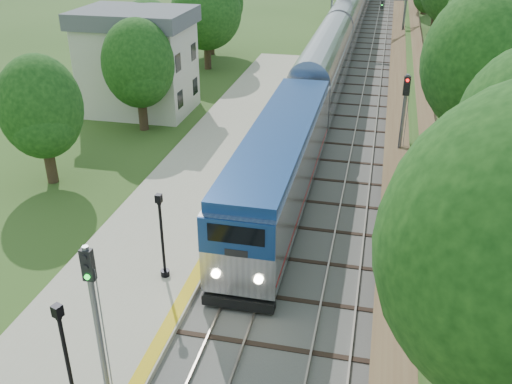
% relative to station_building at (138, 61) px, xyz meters
% --- Properties ---
extents(trackbed, '(9.50, 170.00, 0.28)m').
position_rel_station_building_xyz_m(trackbed, '(16.00, 30.00, -4.02)').
color(trackbed, '#4C4944').
rests_on(trackbed, ground).
extents(platform, '(6.40, 68.00, 0.38)m').
position_rel_station_building_xyz_m(platform, '(8.80, -14.00, -3.90)').
color(platform, '#AAA389').
rests_on(platform, ground).
extents(yellow_stripe, '(0.55, 68.00, 0.01)m').
position_rel_station_building_xyz_m(yellow_stripe, '(11.65, -14.00, -3.70)').
color(yellow_stripe, gold).
rests_on(yellow_stripe, platform).
extents(embankment, '(10.64, 170.00, 11.70)m').
position_rel_station_building_xyz_m(embankment, '(24.35, 30.00, -2.14)').
color(embankment, brown).
rests_on(embankment, ground).
extents(station_building, '(8.60, 6.60, 8.00)m').
position_rel_station_building_xyz_m(station_building, '(0.00, 0.00, 0.00)').
color(station_building, beige).
rests_on(station_building, ground).
extents(signal_gantry, '(8.40, 0.38, 6.20)m').
position_rel_station_building_xyz_m(signal_gantry, '(16.47, 24.99, 0.73)').
color(signal_gantry, slate).
rests_on(signal_gantry, ground).
extents(trees_behind_platform, '(7.82, 53.32, 7.21)m').
position_rel_station_building_xyz_m(trees_behind_platform, '(2.83, -9.33, 0.44)').
color(trees_behind_platform, '#332316').
rests_on(trees_behind_platform, ground).
extents(lamppost_mid, '(0.42, 0.42, 4.27)m').
position_rel_station_building_xyz_m(lamppost_mid, '(10.24, -29.62, -1.80)').
color(lamppost_mid, black).
rests_on(lamppost_mid, platform).
extents(lamppost_far, '(0.40, 0.40, 4.03)m').
position_rel_station_building_xyz_m(lamppost_far, '(10.33, -21.86, -1.91)').
color(lamppost_far, black).
rests_on(lamppost_far, platform).
extents(signal_platform, '(0.35, 0.28, 6.05)m').
position_rel_station_building_xyz_m(signal_platform, '(11.10, -29.02, 0.01)').
color(signal_platform, slate).
rests_on(signal_platform, platform).
extents(signal_farside, '(0.36, 0.29, 6.65)m').
position_rel_station_building_xyz_m(signal_farside, '(20.20, -9.57, 0.09)').
color(signal_farside, slate).
rests_on(signal_farside, ground).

